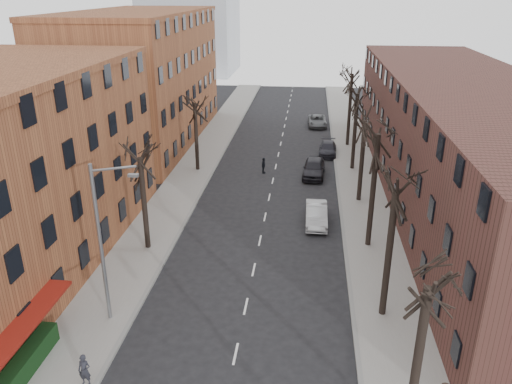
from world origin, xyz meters
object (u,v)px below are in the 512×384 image
(parked_car_mid, at_px, (328,149))
(pedestrian_a, at_px, (84,370))
(silver_sedan, at_px, (316,214))
(parked_car_near, at_px, (314,168))

(parked_car_mid, bearing_deg, pedestrian_a, -105.62)
(silver_sedan, bearing_deg, pedestrian_a, -120.63)
(silver_sedan, bearing_deg, parked_car_near, 90.29)
(silver_sedan, xyz_separation_m, parked_car_mid, (1.30, 17.32, -0.11))
(parked_car_mid, bearing_deg, silver_sedan, -91.65)
(parked_car_near, bearing_deg, parked_car_mid, 81.11)
(silver_sedan, relative_size, parked_car_near, 0.92)
(silver_sedan, xyz_separation_m, parked_car_near, (-0.20, 10.41, 0.09))
(silver_sedan, distance_m, pedestrian_a, 20.92)
(parked_car_mid, relative_size, pedestrian_a, 2.82)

